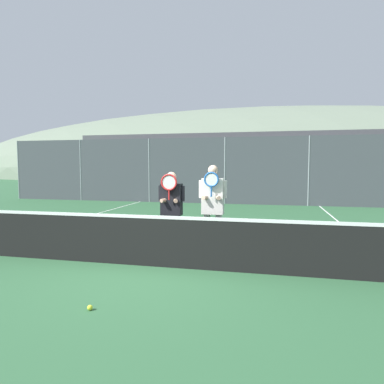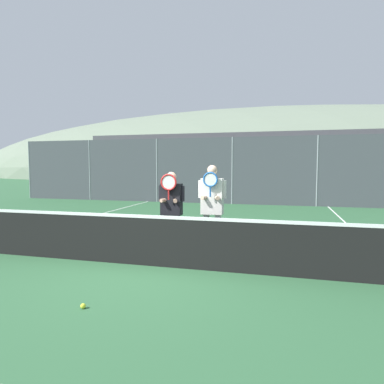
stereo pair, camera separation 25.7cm
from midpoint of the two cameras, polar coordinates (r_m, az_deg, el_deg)
ground_plane at (r=6.39m, az=-8.25°, el=-12.14°), size 120.00×120.00×0.00m
hill_distant at (r=66.66m, az=10.99°, el=2.76°), size 120.32×66.85×23.40m
clubhouse_building at (r=24.51m, az=8.67°, el=4.74°), size 22.22×5.50×3.92m
fence_back at (r=16.29m, az=5.05°, el=3.56°), size 22.81×0.06×3.16m
tennis_net at (r=6.27m, az=-8.30°, el=-7.93°), size 11.52×0.09×1.03m
court_line_left_sideline at (r=11.02m, az=-23.67°, el=-5.42°), size 0.05×16.00×0.01m
court_line_right_sideline at (r=9.13m, az=25.88°, el=-7.48°), size 0.05×16.00×0.01m
player_leftmost at (r=6.97m, az=-4.51°, el=-2.29°), size 0.55×0.34×1.69m
player_center_left at (r=6.65m, az=2.37°, el=-2.11°), size 0.55×0.34×1.82m
car_far_left at (r=21.19m, az=-13.20°, el=1.82°), size 4.60×1.93×1.77m
car_left_of_center at (r=19.15m, az=0.52°, el=1.53°), size 4.26×1.96×1.65m
car_center at (r=19.14m, az=15.65°, el=1.55°), size 4.20×1.95×1.80m
tennis_ball_on_court at (r=4.75m, az=-18.22°, el=-17.84°), size 0.07×0.07×0.07m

